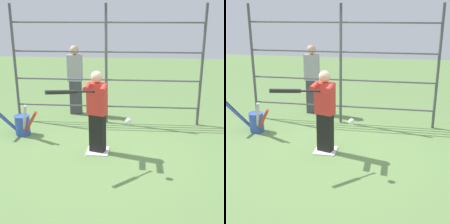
# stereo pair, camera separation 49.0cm
# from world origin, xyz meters

# --- Properties ---
(ground_plane) EXTENTS (24.00, 24.00, 0.00)m
(ground_plane) POSITION_xyz_m (0.00, 0.00, 0.00)
(ground_plane) COLOR #608447
(home_plate) EXTENTS (0.40, 0.40, 0.02)m
(home_plate) POSITION_xyz_m (0.00, 0.00, 0.01)
(home_plate) COLOR white
(home_plate) RESTS_ON ground
(fence_backstop) EXTENTS (4.20, 0.06, 2.63)m
(fence_backstop) POSITION_xyz_m (0.00, -1.60, 1.32)
(fence_backstop) COLOR #4C4C51
(fence_backstop) RESTS_ON ground
(batter) EXTENTS (0.37, 0.58, 1.51)m
(batter) POSITION_xyz_m (0.00, 0.02, 0.81)
(batter) COLOR black
(batter) RESTS_ON ground
(baseball_bat_swinging) EXTENTS (0.68, 0.56, 0.16)m
(baseball_bat_swinging) POSITION_xyz_m (0.39, 0.71, 1.31)
(baseball_bat_swinging) COLOR black
(softball_in_flight) EXTENTS (0.10, 0.10, 0.10)m
(softball_in_flight) POSITION_xyz_m (-0.57, 0.70, 0.87)
(softball_in_flight) COLOR white
(bat_bucket) EXTENTS (1.05, 0.54, 0.74)m
(bat_bucket) POSITION_xyz_m (1.69, -0.66, 0.25)
(bat_bucket) COLOR #3351B2
(bat_bucket) RESTS_ON ground
(bystander_behind_fence) EXTENTS (0.35, 0.22, 1.70)m
(bystander_behind_fence) POSITION_xyz_m (0.82, -2.19, 0.88)
(bystander_behind_fence) COLOR #3F3F47
(bystander_behind_fence) RESTS_ON ground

